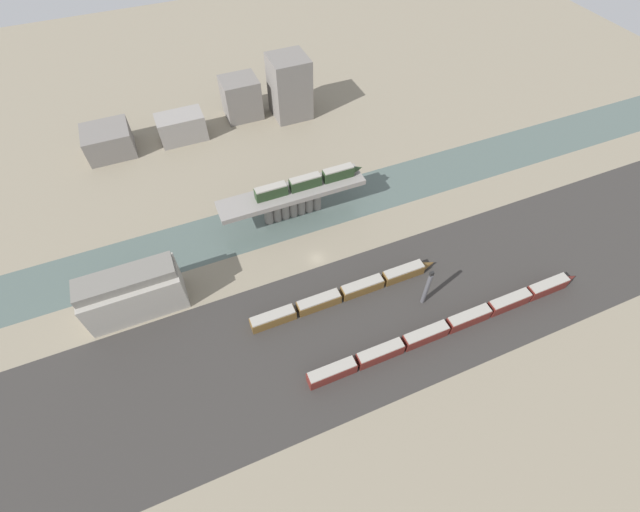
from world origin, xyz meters
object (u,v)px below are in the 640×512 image
(train_yard_near, at_px, (452,325))
(warehouse_building, at_px, (133,293))
(train_on_bridge, at_px, (309,181))
(signal_tower, at_px, (427,288))
(train_yard_mid, at_px, (346,293))

(train_yard_near, distance_m, warehouse_building, 80.29)
(train_yard_near, bearing_deg, train_on_bridge, 107.88)
(train_on_bridge, height_order, signal_tower, train_on_bridge)
(train_on_bridge, distance_m, signal_tower, 46.11)
(train_yard_mid, height_order, signal_tower, signal_tower)
(train_on_bridge, relative_size, warehouse_building, 1.41)
(train_yard_near, xyz_separation_m, warehouse_building, (-71.25, 36.71, 4.64))
(warehouse_building, bearing_deg, train_yard_mid, -19.09)
(train_yard_mid, bearing_deg, signal_tower, -27.39)
(train_yard_near, relative_size, warehouse_building, 3.27)
(signal_tower, bearing_deg, train_yard_near, -77.05)
(train_on_bridge, relative_size, signal_tower, 2.62)
(train_yard_near, distance_m, train_yard_mid, 27.77)
(warehouse_building, relative_size, signal_tower, 1.86)
(train_on_bridge, relative_size, train_yard_near, 0.43)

